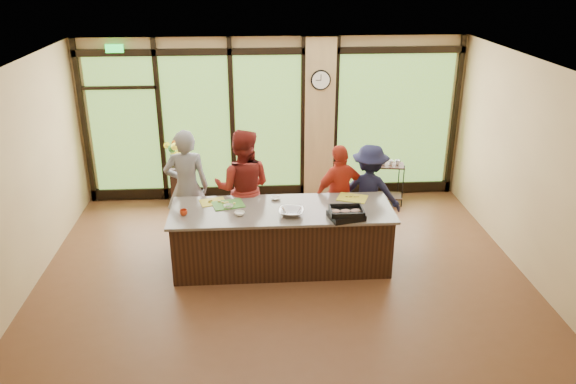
{
  "coord_description": "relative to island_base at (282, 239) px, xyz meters",
  "views": [
    {
      "loc": [
        -0.4,
        -7.03,
        4.25
      ],
      "look_at": [
        0.1,
        0.4,
        1.14
      ],
      "focal_mm": 35.0,
      "sensor_mm": 36.0,
      "label": 1
    }
  ],
  "objects": [
    {
      "name": "island_base",
      "position": [
        0.0,
        0.0,
        0.0
      ],
      "size": [
        3.1,
        1.0,
        0.88
      ],
      "primitive_type": "cube",
      "color": "black",
      "rests_on": "floor"
    },
    {
      "name": "cutting_board_left",
      "position": [
        -0.77,
        0.2,
        0.49
      ],
      "size": [
        0.52,
        0.44,
        0.01
      ],
      "primitive_type": "cube",
      "rotation": [
        0.0,
        0.0,
        0.25
      ],
      "color": "#468A32",
      "rests_on": "countertop"
    },
    {
      "name": "prep_bowl_mid",
      "position": [
        -0.6,
        -0.16,
        0.5
      ],
      "size": [
        0.15,
        0.15,
        0.05
      ],
      "primitive_type": "imported",
      "rotation": [
        0.0,
        0.0,
        0.01
      ],
      "color": "white",
      "rests_on": "countertop"
    },
    {
      "name": "mixing_bowl",
      "position": [
        0.12,
        -0.21,
        0.52
      ],
      "size": [
        0.39,
        0.39,
        0.08
      ],
      "primitive_type": "imported",
      "rotation": [
        0.0,
        0.0,
        -0.15
      ],
      "color": "silver",
      "rests_on": "countertop"
    },
    {
      "name": "bar_cart",
      "position": [
        2.04,
        2.15,
        0.08
      ],
      "size": [
        0.68,
        0.45,
        0.86
      ],
      "rotation": [
        0.0,
        0.0,
        -0.15
      ],
      "color": "black",
      "rests_on": "floor"
    },
    {
      "name": "window_wall",
      "position": [
        0.16,
        2.65,
        0.95
      ],
      "size": [
        6.9,
        0.12,
        3.0
      ],
      "color": "tan",
      "rests_on": "floor"
    },
    {
      "name": "flower_vase",
      "position": [
        -1.75,
        2.45,
        0.41
      ],
      "size": [
        0.32,
        0.32,
        0.27
      ],
      "primitive_type": "imported",
      "rotation": [
        0.0,
        0.0,
        0.32
      ],
      "color": "#977752",
      "rests_on": "flower_stand"
    },
    {
      "name": "cook_left",
      "position": [
        -1.43,
        0.87,
        0.5
      ],
      "size": [
        0.71,
        0.49,
        1.88
      ],
      "primitive_type": "imported",
      "rotation": [
        0.0,
        0.0,
        3.2
      ],
      "color": "slate",
      "rests_on": "floor"
    },
    {
      "name": "back_wall",
      "position": [
        0.0,
        2.7,
        1.06
      ],
      "size": [
        7.0,
        0.0,
        7.0
      ],
      "primitive_type": "plane",
      "rotation": [
        1.57,
        0.0,
        0.0
      ],
      "color": "tan",
      "rests_on": "floor"
    },
    {
      "name": "cutting_board_right",
      "position": [
        1.08,
        0.32,
        0.49
      ],
      "size": [
        0.52,
        0.46,
        0.01
      ],
      "primitive_type": "cube",
      "rotation": [
        0.0,
        0.0,
        -0.39
      ],
      "color": "gold",
      "rests_on": "countertop"
    },
    {
      "name": "cook_midright",
      "position": [
        0.96,
        0.73,
        0.37
      ],
      "size": [
        1.03,
        0.76,
        1.62
      ],
      "primitive_type": "imported",
      "rotation": [
        0.0,
        0.0,
        3.57
      ],
      "color": "#B7301C",
      "rests_on": "floor"
    },
    {
      "name": "cutting_board_center",
      "position": [
        -1.0,
        0.31,
        0.49
      ],
      "size": [
        0.43,
        0.37,
        0.01
      ],
      "primitive_type": "cube",
      "rotation": [
        0.0,
        0.0,
        0.28
      ],
      "color": "gold",
      "rests_on": "countertop"
    },
    {
      "name": "wall_clock",
      "position": [
        0.85,
        2.57,
        1.81
      ],
      "size": [
        0.36,
        0.04,
        0.36
      ],
      "color": "black",
      "rests_on": "window_wall"
    },
    {
      "name": "roasting_pan",
      "position": [
        0.87,
        -0.37,
        0.52
      ],
      "size": [
        0.53,
        0.46,
        0.08
      ],
      "primitive_type": "cube",
      "rotation": [
        0.0,
        0.0,
        0.24
      ],
      "color": "black",
      "rests_on": "countertop"
    },
    {
      "name": "floor",
      "position": [
        0.0,
        -0.3,
        -0.44
      ],
      "size": [
        7.0,
        7.0,
        0.0
      ],
      "primitive_type": "plane",
      "color": "brown",
      "rests_on": "ground"
    },
    {
      "name": "countertop",
      "position": [
        0.0,
        0.0,
        0.46
      ],
      "size": [
        3.2,
        1.1,
        0.04
      ],
      "primitive_type": "cube",
      "color": "slate",
      "rests_on": "island_base"
    },
    {
      "name": "cook_midleft",
      "position": [
        -0.56,
        0.77,
        0.51
      ],
      "size": [
        1.02,
        0.85,
        1.89
      ],
      "primitive_type": "imported",
      "rotation": [
        0.0,
        0.0,
        2.99
      ],
      "color": "maroon",
      "rests_on": "floor"
    },
    {
      "name": "left_wall",
      "position": [
        -3.5,
        -0.3,
        1.06
      ],
      "size": [
        0.0,
        6.0,
        6.0
      ],
      "primitive_type": "plane",
      "rotation": [
        1.57,
        0.0,
        1.57
      ],
      "color": "tan",
      "rests_on": "floor"
    },
    {
      "name": "cook_right",
      "position": [
        1.45,
        0.84,
        0.35
      ],
      "size": [
        1.16,
        0.9,
        1.58
      ],
      "primitive_type": "imported",
      "rotation": [
        0.0,
        0.0,
        2.79
      ],
      "color": "#171833",
      "rests_on": "floor"
    },
    {
      "name": "prep_bowl_far",
      "position": [
        -0.06,
        0.36,
        0.5
      ],
      "size": [
        0.18,
        0.18,
        0.03
      ],
      "primitive_type": "imported",
      "rotation": [
        0.0,
        0.0,
        0.35
      ],
      "color": "white",
      "rests_on": "countertop"
    },
    {
      "name": "right_wall",
      "position": [
        3.5,
        -0.3,
        1.06
      ],
      "size": [
        0.0,
        6.0,
        6.0
      ],
      "primitive_type": "plane",
      "rotation": [
        1.57,
        0.0,
        -1.57
      ],
      "color": "tan",
      "rests_on": "floor"
    },
    {
      "name": "prep_bowl_near",
      "position": [
        -0.76,
        0.09,
        0.5
      ],
      "size": [
        0.19,
        0.19,
        0.04
      ],
      "primitive_type": "imported",
      "rotation": [
        0.0,
        0.0,
        0.43
      ],
      "color": "white",
      "rests_on": "countertop"
    },
    {
      "name": "flower_stand",
      "position": [
        -1.75,
        2.45,
        -0.08
      ],
      "size": [
        0.41,
        0.41,
        0.72
      ],
      "primitive_type": "cube",
      "rotation": [
        0.0,
        0.0,
        0.15
      ],
      "color": "black",
      "rests_on": "floor"
    },
    {
      "name": "red_ramekin",
      "position": [
        -1.38,
        -0.12,
        0.52
      ],
      "size": [
        0.12,
        0.12,
        0.08
      ],
      "primitive_type": "imported",
      "rotation": [
        0.0,
        0.0,
        -0.08
      ],
      "color": "#B73212",
      "rests_on": "countertop"
    },
    {
      "name": "ceiling",
      "position": [
        0.0,
        -0.3,
        2.56
      ],
      "size": [
        7.0,
        7.0,
        0.0
      ],
      "primitive_type": "plane",
      "rotation": [
        3.14,
        0.0,
        0.0
      ],
      "color": "silver",
      "rests_on": "back_wall"
    }
  ]
}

